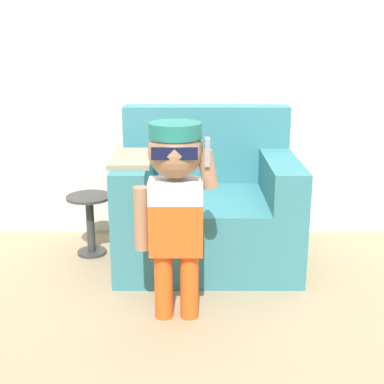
% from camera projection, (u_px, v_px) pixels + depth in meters
% --- Properties ---
extents(ground_plane, '(10.00, 10.00, 0.00)m').
position_uv_depth(ground_plane, '(214.00, 271.00, 3.31)').
color(ground_plane, '#998466').
extents(wall_back, '(10.00, 0.05, 2.60)m').
position_uv_depth(wall_back, '(212.00, 51.00, 3.62)').
color(wall_back, beige).
rests_on(wall_back, ground_plane).
extents(armchair, '(1.13, 0.90, 0.95)m').
position_uv_depth(armchair, '(205.00, 207.00, 3.43)').
color(armchair, teal).
rests_on(armchair, ground_plane).
extents(person_child, '(0.41, 0.31, 1.01)m').
position_uv_depth(person_child, '(174.00, 192.00, 2.58)').
color(person_child, '#E05119').
rests_on(person_child, ground_plane).
extents(side_table, '(0.29, 0.29, 0.40)m').
position_uv_depth(side_table, '(89.00, 219.00, 3.50)').
color(side_table, '#333333').
rests_on(side_table, ground_plane).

